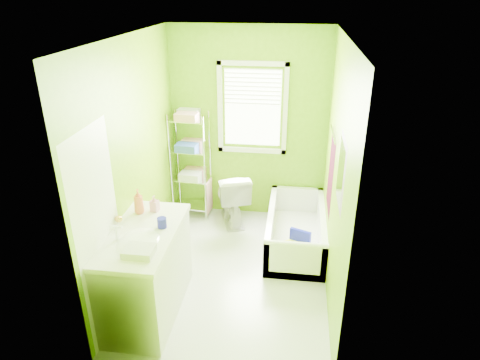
# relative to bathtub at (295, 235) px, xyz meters

# --- Properties ---
(ground) EXTENTS (2.90, 2.90, 0.00)m
(ground) POSITION_rel_bathtub_xyz_m (-0.70, -0.64, -0.16)
(ground) COLOR silver
(ground) RESTS_ON ground
(room_envelope) EXTENTS (2.14, 2.94, 2.62)m
(room_envelope) POSITION_rel_bathtub_xyz_m (-0.70, -0.64, 1.39)
(room_envelope) COLOR #699D07
(room_envelope) RESTS_ON ground
(window) EXTENTS (0.92, 0.05, 1.22)m
(window) POSITION_rel_bathtub_xyz_m (-0.65, 0.79, 1.46)
(window) COLOR white
(window) RESTS_ON ground
(door) EXTENTS (0.09, 0.80, 2.00)m
(door) POSITION_rel_bathtub_xyz_m (-1.74, -1.63, 0.84)
(door) COLOR white
(door) RESTS_ON ground
(right_wall_decor) EXTENTS (0.04, 1.48, 1.17)m
(right_wall_decor) POSITION_rel_bathtub_xyz_m (0.34, -0.65, 1.16)
(right_wall_decor) COLOR #44071C
(right_wall_decor) RESTS_ON ground
(bathtub) EXTENTS (0.70, 1.51, 0.49)m
(bathtub) POSITION_rel_bathtub_xyz_m (0.00, 0.00, 0.00)
(bathtub) COLOR white
(bathtub) RESTS_ON ground
(toilet) EXTENTS (0.64, 0.84, 0.76)m
(toilet) POSITION_rel_bathtub_xyz_m (-0.89, 0.51, 0.22)
(toilet) COLOR white
(toilet) RESTS_ON ground
(vanity) EXTENTS (0.63, 1.23, 1.18)m
(vanity) POSITION_rel_bathtub_xyz_m (-1.45, -1.39, 0.33)
(vanity) COLOR silver
(vanity) RESTS_ON ground
(wire_shelf_unit) EXTENTS (0.53, 0.42, 1.53)m
(wire_shelf_unit) POSITION_rel_bathtub_xyz_m (-1.46, 0.65, 0.77)
(wire_shelf_unit) COLOR silver
(wire_shelf_unit) RESTS_ON ground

